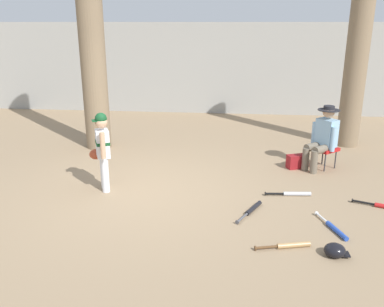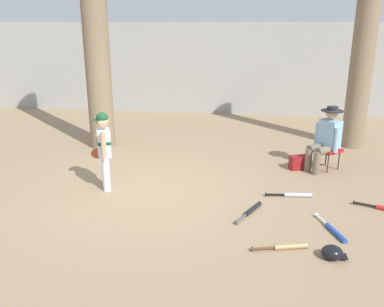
{
  "view_description": "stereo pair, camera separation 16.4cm",
  "coord_description": "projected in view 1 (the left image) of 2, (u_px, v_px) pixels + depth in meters",
  "views": [
    {
      "loc": [
        1.39,
        -6.02,
        2.66
      ],
      "look_at": [
        0.77,
        -0.15,
        0.75
      ],
      "focal_mm": 38.07,
      "sensor_mm": 36.0,
      "label": 1
    },
    {
      "loc": [
        1.55,
        -6.0,
        2.66
      ],
      "look_at": [
        0.77,
        -0.15,
        0.75
      ],
      "focal_mm": 38.07,
      "sensor_mm": 36.0,
      "label": 2
    }
  ],
  "objects": [
    {
      "name": "handbag_beside_stool",
      "position": [
        296.0,
        162.0,
        7.74
      ],
      "size": [
        0.38,
        0.29,
        0.26
      ],
      "primitive_type": "cube",
      "rotation": [
        0.0,
        0.0,
        0.38
      ],
      "color": "maroon",
      "rests_on": "ground"
    },
    {
      "name": "ground_plane",
      "position": [
        146.0,
        193.0,
        6.65
      ],
      "size": [
        60.0,
        60.0,
        0.0
      ],
      "primitive_type": "plane",
      "color": "#937A5B"
    },
    {
      "name": "seated_spectator",
      "position": [
        323.0,
        136.0,
        7.56
      ],
      "size": [
        0.64,
        0.61,
        1.2
      ],
      "color": "#6B6051",
      "rests_on": "ground"
    },
    {
      "name": "bat_black_composite",
      "position": [
        252.0,
        210.0,
        5.98
      ],
      "size": [
        0.4,
        0.71,
        0.07
      ],
      "color": "black",
      "rests_on": "ground"
    },
    {
      "name": "bat_blue_youth",
      "position": [
        334.0,
        229.0,
        5.43
      ],
      "size": [
        0.31,
        0.75,
        0.07
      ],
      "color": "#2347AD",
      "rests_on": "ground"
    },
    {
      "name": "tree_near_player",
      "position": [
        92.0,
        41.0,
        8.4
      ],
      "size": [
        0.9,
        0.9,
        5.5
      ],
      "color": "#7F6B51",
      "rests_on": "ground"
    },
    {
      "name": "folding_stool",
      "position": [
        325.0,
        149.0,
        7.7
      ],
      "size": [
        0.56,
        0.56,
        0.41
      ],
      "color": "red",
      "rests_on": "ground"
    },
    {
      "name": "tree_behind_spectator",
      "position": [
        356.0,
        61.0,
        8.68
      ],
      "size": [
        0.66,
        0.66,
        4.35
      ],
      "color": "#7F6B51",
      "rests_on": "ground"
    },
    {
      "name": "bat_wood_tan",
      "position": [
        289.0,
        245.0,
        5.02
      ],
      "size": [
        0.7,
        0.24,
        0.07
      ],
      "color": "tan",
      "rests_on": "ground"
    },
    {
      "name": "young_ballplayer",
      "position": [
        102.0,
        147.0,
        6.56
      ],
      "size": [
        0.47,
        0.55,
        1.31
      ],
      "color": "white",
      "rests_on": "ground"
    },
    {
      "name": "concrete_back_wall",
      "position": [
        189.0,
        68.0,
        12.3
      ],
      "size": [
        18.0,
        0.36,
        2.66
      ],
      "primitive_type": "cube",
      "color": "#9E9E99",
      "rests_on": "ground"
    },
    {
      "name": "bat_aluminum_silver",
      "position": [
        293.0,
        194.0,
        6.53
      ],
      "size": [
        0.74,
        0.13,
        0.07
      ],
      "color": "#B7BCC6",
      "rests_on": "ground"
    },
    {
      "name": "batting_helmet_black",
      "position": [
        335.0,
        251.0,
        4.83
      ],
      "size": [
        0.3,
        0.23,
        0.17
      ],
      "color": "black",
      "rests_on": "ground"
    }
  ]
}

